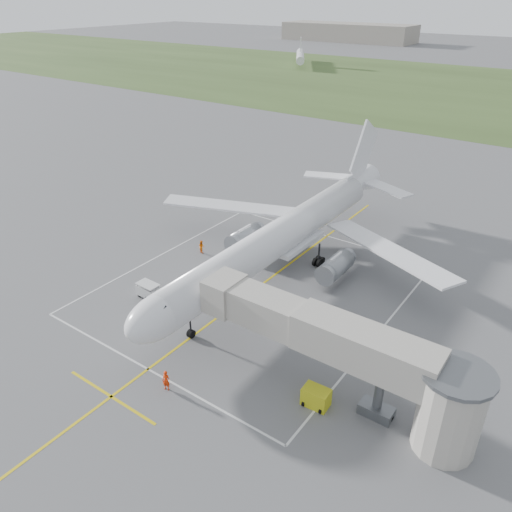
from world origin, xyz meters
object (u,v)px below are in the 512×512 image
Objects in this scene: baggage_cart at (148,290)px; ramp_worker_nose at (166,381)px; ramp_worker_wing at (202,246)px; gpu_unit at (316,397)px; airliner at (281,237)px; jet_bridge at (354,355)px.

ramp_worker_nose reaches higher than baggage_cart.
ramp_worker_nose is 1.12× the size of ramp_worker_wing.
gpu_unit is 0.89× the size of baggage_cart.
ramp_worker_wing is (-24.09, 14.19, 0.04)m from gpu_unit.
jet_bridge is at bearing -42.19° from airliner.
airliner is 2.00× the size of jet_bridge.
baggage_cart is 1.49× the size of ramp_worker_wing.
jet_bridge is at bearing 14.13° from ramp_worker_nose.
gpu_unit is at bearing 11.62° from ramp_worker_nose.
ramp_worker_nose is at bearing 139.41° from ramp_worker_wing.
baggage_cart reaches higher than ramp_worker_wing.
baggage_cart is 1.33× the size of ramp_worker_nose.
ramp_worker_nose is at bearing -155.37° from gpu_unit.
baggage_cart is at bearing 176.42° from jet_bridge.
ramp_worker_nose reaches higher than ramp_worker_wing.
gpu_unit is at bearing -138.68° from jet_bridge.
ramp_worker_nose is at bearing -81.98° from airliner.
ramp_worker_nose is (-12.69, -7.29, -3.84)m from jet_bridge.
airliner is 11.12m from ramp_worker_wing.
airliner reaches higher than gpu_unit.
jet_bridge is at bearing -1.92° from baggage_cart.
gpu_unit is at bearing -6.78° from baggage_cart.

